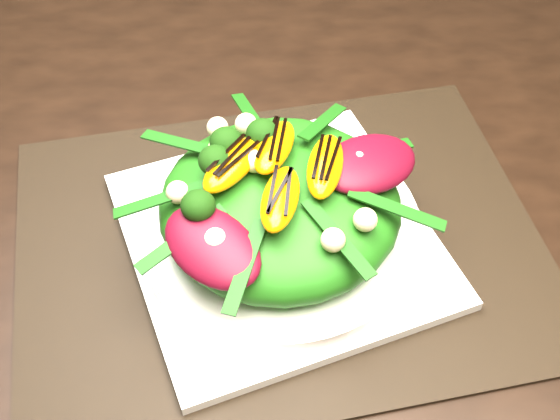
{
  "coord_description": "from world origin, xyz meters",
  "views": [
    {
      "loc": [
        -0.21,
        -0.38,
        1.27
      ],
      "look_at": [
        -0.19,
        0.03,
        0.8
      ],
      "focal_mm": 48.0,
      "sensor_mm": 36.0,
      "label": 1
    }
  ],
  "objects_px": {
    "dining_table": "(496,282)",
    "plate_base": "(280,238)",
    "salad_bowl": "(280,228)",
    "lettuce_mound": "(280,204)",
    "placemat": "(280,243)",
    "orange_segment": "(265,161)"
  },
  "relations": [
    {
      "from": "dining_table",
      "to": "plate_base",
      "type": "height_order",
      "value": "dining_table"
    },
    {
      "from": "salad_bowl",
      "to": "orange_segment",
      "type": "height_order",
      "value": "orange_segment"
    },
    {
      "from": "plate_base",
      "to": "salad_bowl",
      "type": "xyz_separation_m",
      "value": [
        0.0,
        0.0,
        0.01
      ]
    },
    {
      "from": "plate_base",
      "to": "orange_segment",
      "type": "relative_size",
      "value": 3.69
    },
    {
      "from": "dining_table",
      "to": "lettuce_mound",
      "type": "height_order",
      "value": "dining_table"
    },
    {
      "from": "dining_table",
      "to": "plate_base",
      "type": "distance_m",
      "value": 0.19
    },
    {
      "from": "salad_bowl",
      "to": "orange_segment",
      "type": "bearing_deg",
      "value": 142.95
    },
    {
      "from": "lettuce_mound",
      "to": "orange_segment",
      "type": "xyz_separation_m",
      "value": [
        -0.01,
        0.01,
        0.04
      ]
    },
    {
      "from": "dining_table",
      "to": "salad_bowl",
      "type": "bearing_deg",
      "value": 169.68
    },
    {
      "from": "salad_bowl",
      "to": "lettuce_mound",
      "type": "relative_size",
      "value": 1.19
    },
    {
      "from": "lettuce_mound",
      "to": "dining_table",
      "type": "bearing_deg",
      "value": -10.32
    },
    {
      "from": "lettuce_mound",
      "to": "orange_segment",
      "type": "bearing_deg",
      "value": 142.95
    },
    {
      "from": "lettuce_mound",
      "to": "salad_bowl",
      "type": "bearing_deg",
      "value": 0.0
    },
    {
      "from": "placemat",
      "to": "lettuce_mound",
      "type": "distance_m",
      "value": 0.05
    },
    {
      "from": "salad_bowl",
      "to": "lettuce_mound",
      "type": "xyz_separation_m",
      "value": [
        0.0,
        0.0,
        0.03
      ]
    },
    {
      "from": "salad_bowl",
      "to": "lettuce_mound",
      "type": "height_order",
      "value": "lettuce_mound"
    },
    {
      "from": "plate_base",
      "to": "orange_segment",
      "type": "xyz_separation_m",
      "value": [
        -0.01,
        0.01,
        0.09
      ]
    },
    {
      "from": "plate_base",
      "to": "placemat",
      "type": "bearing_deg",
      "value": 180.0
    },
    {
      "from": "dining_table",
      "to": "placemat",
      "type": "bearing_deg",
      "value": 169.68
    },
    {
      "from": "dining_table",
      "to": "plate_base",
      "type": "relative_size",
      "value": 6.32
    },
    {
      "from": "dining_table",
      "to": "orange_segment",
      "type": "height_order",
      "value": "dining_table"
    },
    {
      "from": "plate_base",
      "to": "orange_segment",
      "type": "distance_m",
      "value": 0.09
    }
  ]
}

